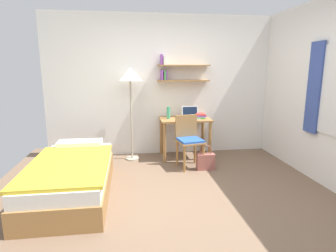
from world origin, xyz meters
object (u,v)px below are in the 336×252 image
object	(u,v)px
bed	(72,177)
desk_chair	(189,138)
desk	(185,126)
laptop	(190,115)
water_bottle	(169,113)
handbag	(206,161)
standing_lamp	(130,79)
book_stack	(200,116)

from	to	relation	value
bed	desk_chair	distance (m)	1.94
desk	laptop	bearing A→B (deg)	7.54
bed	water_bottle	xyz separation A→B (m)	(1.47, 1.37, 0.60)
handbag	standing_lamp	bearing A→B (deg)	149.48
desk	desk_chair	distance (m)	0.53
standing_lamp	water_bottle	size ratio (longest dim) A/B	7.43
desk	water_bottle	world-z (taller)	water_bottle
water_bottle	book_stack	xyz separation A→B (m)	(0.58, -0.01, -0.07)
standing_lamp	handbag	world-z (taller)	standing_lamp
desk	book_stack	xyz separation A→B (m)	(0.28, -0.01, 0.19)
desk	book_stack	size ratio (longest dim) A/B	3.69
handbag	bed	bearing A→B (deg)	-161.60
desk	desk_chair	size ratio (longest dim) A/B	1.06
laptop	water_bottle	xyz separation A→B (m)	(-0.41, -0.01, 0.05)
standing_lamp	book_stack	bearing A→B (deg)	-0.17
bed	desk_chair	xyz separation A→B (m)	(1.73, 0.84, 0.25)
desk_chair	water_bottle	size ratio (longest dim) A/B	3.90
laptop	water_bottle	size ratio (longest dim) A/B	1.38
water_bottle	desk_chair	bearing A→B (deg)	-62.85
laptop	desk_chair	bearing A→B (deg)	-104.49
bed	standing_lamp	bearing A→B (deg)	59.61
bed	standing_lamp	distance (m)	1.99
bed	desk_chair	world-z (taller)	desk_chair
bed	water_bottle	world-z (taller)	water_bottle
laptop	book_stack	world-z (taller)	laptop
standing_lamp	laptop	xyz separation A→B (m)	(1.08, 0.02, -0.67)
desk_chair	handbag	world-z (taller)	desk_chair
book_stack	water_bottle	bearing A→B (deg)	178.54
desk_chair	standing_lamp	world-z (taller)	standing_lamp
desk	handbag	xyz separation A→B (m)	(0.21, -0.71, -0.44)
water_bottle	book_stack	distance (m)	0.59
bed	desk_chair	bearing A→B (deg)	25.90
bed	standing_lamp	xyz separation A→B (m)	(0.80, 1.36, 1.21)
desk	book_stack	bearing A→B (deg)	-2.28
desk_chair	handbag	size ratio (longest dim) A/B	2.08
bed	desk	bearing A→B (deg)	37.61
standing_lamp	bed	bearing A→B (deg)	-120.39
desk_chair	bed	bearing A→B (deg)	-154.10
water_bottle	book_stack	size ratio (longest dim) A/B	0.89
laptop	book_stack	distance (m)	0.18
water_bottle	handbag	size ratio (longest dim) A/B	0.53
book_stack	bed	bearing A→B (deg)	-146.59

